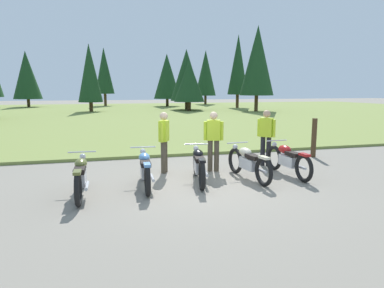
{
  "coord_description": "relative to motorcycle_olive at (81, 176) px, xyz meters",
  "views": [
    {
      "loc": [
        -2.28,
        -7.76,
        2.27
      ],
      "look_at": [
        0.0,
        0.6,
        0.9
      ],
      "focal_mm": 32.31,
      "sensor_mm": 36.0,
      "label": 1
    }
  ],
  "objects": [
    {
      "name": "motorcycle_red",
      "position": [
        5.23,
        0.43,
        0.0
      ],
      "size": [
        0.62,
        2.1,
        0.88
      ],
      "color": "black",
      "rests_on": "ground"
    },
    {
      "name": "rider_with_back_turned",
      "position": [
        2.12,
        1.63,
        0.51
      ],
      "size": [
        0.35,
        0.51,
        1.67
      ],
      "color": "#4C4233",
      "rests_on": "ground"
    },
    {
      "name": "motorcycle_cream",
      "position": [
        4.06,
        0.36,
        0.0
      ],
      "size": [
        0.62,
        2.1,
        0.88
      ],
      "color": "black",
      "rests_on": "ground"
    },
    {
      "name": "motorcycle_olive",
      "position": [
        0.0,
        0.0,
        0.0
      ],
      "size": [
        0.62,
        2.1,
        0.88
      ],
      "color": "black",
      "rests_on": "ground"
    },
    {
      "name": "trail_marker_post",
      "position": [
        7.42,
        2.48,
        0.22
      ],
      "size": [
        0.12,
        0.12,
        1.32
      ],
      "primitive_type": "cube",
      "color": "#47331E",
      "rests_on": "ground"
    },
    {
      "name": "grass_moorland",
      "position": [
        2.69,
        25.76,
        -0.39
      ],
      "size": [
        80.0,
        44.0,
        0.1
      ],
      "primitive_type": "cube",
      "color": "olive",
      "rests_on": "ground"
    },
    {
      "name": "ground_plane",
      "position": [
        2.69,
        0.2,
        -0.44
      ],
      "size": [
        140.0,
        140.0,
        0.0
      ],
      "primitive_type": "plane",
      "color": "gray"
    },
    {
      "name": "motorcycle_black",
      "position": [
        2.76,
        0.43,
        0.0
      ],
      "size": [
        0.65,
        2.08,
        0.88
      ],
      "color": "black",
      "rests_on": "ground"
    },
    {
      "name": "rider_in_hivis_vest",
      "position": [
        5.22,
        1.69,
        0.51
      ],
      "size": [
        0.42,
        0.42,
        1.67
      ],
      "color": "black",
      "rests_on": "ground"
    },
    {
      "name": "rider_checking_bike",
      "position": [
        3.47,
        1.42,
        0.51
      ],
      "size": [
        0.53,
        0.31,
        1.67
      ],
      "color": "#4C4233",
      "rests_on": "ground"
    },
    {
      "name": "motorcycle_sky_blue",
      "position": [
        1.42,
        0.31,
        0.0
      ],
      "size": [
        0.62,
        2.1,
        0.88
      ],
      "color": "black",
      "rests_on": "ground"
    },
    {
      "name": "forest_treeline",
      "position": [
        -0.87,
        31.24,
        4.02
      ],
      "size": [
        37.57,
        23.84,
        9.03
      ],
      "color": "#47331E",
      "rests_on": "ground"
    }
  ]
}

